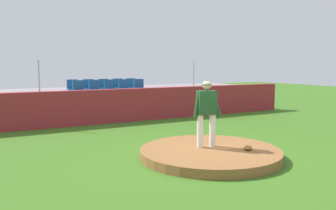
# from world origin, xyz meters

# --- Properties ---
(ground_plane) EXTENTS (60.00, 60.00, 0.00)m
(ground_plane) POSITION_xyz_m (0.00, 0.00, 0.00)
(ground_plane) COLOR #3C6D1D
(pitchers_mound) EXTENTS (3.59, 3.59, 0.22)m
(pitchers_mound) POSITION_xyz_m (0.00, 0.00, 0.11)
(pitchers_mound) COLOR brown
(pitchers_mound) RESTS_ON ground_plane
(pitcher) EXTENTS (0.79, 0.35, 1.75)m
(pitcher) POSITION_xyz_m (0.04, 0.23, 1.24)
(pitcher) COLOR white
(pitcher) RESTS_ON pitchers_mound
(baseball) EXTENTS (0.07, 0.07, 0.07)m
(baseball) POSITION_xyz_m (0.60, 0.67, 0.26)
(baseball) COLOR white
(baseball) RESTS_ON pitchers_mound
(fielding_glove) EXTENTS (0.35, 0.35, 0.11)m
(fielding_glove) POSITION_xyz_m (0.76, -0.57, 0.28)
(fielding_glove) COLOR brown
(fielding_glove) RESTS_ON pitchers_mound
(brick_barrier) EXTENTS (17.19, 0.40, 1.37)m
(brick_barrier) POSITION_xyz_m (0.00, 6.37, 0.69)
(brick_barrier) COLOR maroon
(brick_barrier) RESTS_ON ground_plane
(fence_post_left) EXTENTS (0.06, 0.06, 1.16)m
(fence_post_left) POSITION_xyz_m (-3.13, 6.37, 1.95)
(fence_post_left) COLOR silver
(fence_post_left) RESTS_ON brick_barrier
(fence_post_right) EXTENTS (0.06, 0.06, 1.16)m
(fence_post_right) POSITION_xyz_m (3.61, 6.37, 1.95)
(fence_post_right) COLOR silver
(fence_post_right) RESTS_ON brick_barrier
(bleacher_platform) EXTENTS (16.46, 4.06, 1.21)m
(bleacher_platform) POSITION_xyz_m (0.00, 9.05, 0.61)
(bleacher_platform) COLOR gray
(bleacher_platform) RESTS_ON ground_plane
(stadium_chair_0) EXTENTS (0.48, 0.44, 0.50)m
(stadium_chair_0) POSITION_xyz_m (-1.38, 7.53, 1.37)
(stadium_chair_0) COLOR #1B5586
(stadium_chair_0) RESTS_ON bleacher_platform
(stadium_chair_1) EXTENTS (0.48, 0.44, 0.50)m
(stadium_chair_1) POSITION_xyz_m (-0.69, 7.53, 1.37)
(stadium_chair_1) COLOR #1B5586
(stadium_chair_1) RESTS_ON bleacher_platform
(stadium_chair_2) EXTENTS (0.48, 0.44, 0.50)m
(stadium_chair_2) POSITION_xyz_m (0.01, 7.56, 1.37)
(stadium_chair_2) COLOR #1B5586
(stadium_chair_2) RESTS_ON bleacher_platform
(stadium_chair_3) EXTENTS (0.48, 0.44, 0.50)m
(stadium_chair_3) POSITION_xyz_m (0.69, 7.57, 1.37)
(stadium_chair_3) COLOR #1B5586
(stadium_chair_3) RESTS_ON bleacher_platform
(stadium_chair_4) EXTENTS (0.48, 0.44, 0.50)m
(stadium_chair_4) POSITION_xyz_m (1.41, 7.54, 1.37)
(stadium_chair_4) COLOR #1B5586
(stadium_chair_4) RESTS_ON bleacher_platform
(stadium_chair_5) EXTENTS (0.48, 0.44, 0.50)m
(stadium_chair_5) POSITION_xyz_m (-1.42, 8.46, 1.37)
(stadium_chair_5) COLOR #1B5586
(stadium_chair_5) RESTS_ON bleacher_platform
(stadium_chair_6) EXTENTS (0.48, 0.44, 0.50)m
(stadium_chair_6) POSITION_xyz_m (-0.69, 8.43, 1.37)
(stadium_chair_6) COLOR #1B5586
(stadium_chair_6) RESTS_ON bleacher_platform
(stadium_chair_7) EXTENTS (0.48, 0.44, 0.50)m
(stadium_chair_7) POSITION_xyz_m (0.02, 8.45, 1.37)
(stadium_chair_7) COLOR #1B5586
(stadium_chair_7) RESTS_ON bleacher_platform
(stadium_chair_8) EXTENTS (0.48, 0.44, 0.50)m
(stadium_chair_8) POSITION_xyz_m (0.72, 8.47, 1.37)
(stadium_chair_8) COLOR #1B5586
(stadium_chair_8) RESTS_ON bleacher_platform
(stadium_chair_9) EXTENTS (0.48, 0.44, 0.50)m
(stadium_chair_9) POSITION_xyz_m (1.39, 8.44, 1.37)
(stadium_chair_9) COLOR #1B5586
(stadium_chair_9) RESTS_ON bleacher_platform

